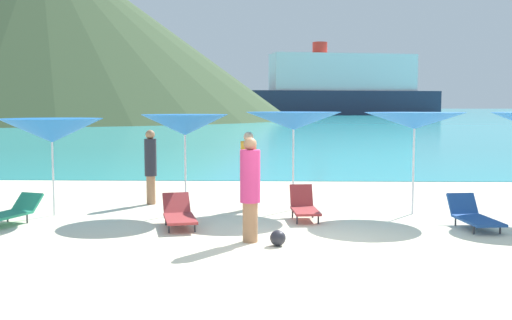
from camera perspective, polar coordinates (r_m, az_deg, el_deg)
The scene contains 16 objects.
ground_plane at distance 20.36m, azimuth 3.24°, elevation -2.17°, with size 50.00×100.00×0.30m, color beige.
ocean_water at distance 239.48m, azimuth 1.91°, elevation 4.54°, with size 650.00×440.00×0.02m, color #2DADBC.
headland_hill at distance 114.90m, azimuth -19.38°, elevation 11.51°, with size 87.21×87.21×31.58m, color #384C2D.
umbrella_0 at distance 14.09m, azimuth -18.54°, elevation 2.62°, with size 2.25×2.25×2.15m.
umbrella_1 at distance 13.78m, azimuth -6.66°, elevation 3.27°, with size 2.01×2.01×2.23m.
umbrella_2 at distance 14.12m, azimuth 3.52°, elevation 3.65°, with size 2.21×2.21×2.28m.
umbrella_3 at distance 14.01m, azimuth 14.59°, elevation 3.57°, with size 2.45×2.45×2.28m.
lounge_chair_0 at distance 12.40m, azimuth -7.22°, elevation -5.01°, with size 0.94×1.67×0.59m.
lounge_chair_1 at distance 12.92m, azimuth 19.67°, elevation -4.93°, with size 0.77×1.57×0.61m.
lounge_chair_2 at distance 13.09m, azimuth 4.52°, elevation -4.32°, with size 0.63×1.30×0.70m.
lounge_chair_3 at distance 13.47m, azimuth -22.18°, elevation -4.56°, with size 1.07×1.71×0.56m.
beachgoer_0 at distance 10.83m, azimuth -0.55°, elevation -2.54°, with size 0.36×0.36×1.87m.
beachgoer_2 at distance 14.14m, azimuth -0.70°, elevation -0.85°, with size 0.37×0.37×1.82m.
beachgoer_4 at distance 15.20m, azimuth -9.82°, elevation -0.38°, with size 0.29×0.29×1.84m.
beach_ball at distance 10.67m, azimuth 2.06°, elevation -7.30°, with size 0.28×0.28×0.28m, color #26262D.
cruise_ship at distance 161.54m, azimuth 8.08°, elevation 6.68°, with size 51.28×21.39×18.62m.
Camera 1 is at (-0.52, -10.19, 2.43)m, focal length 42.81 mm.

